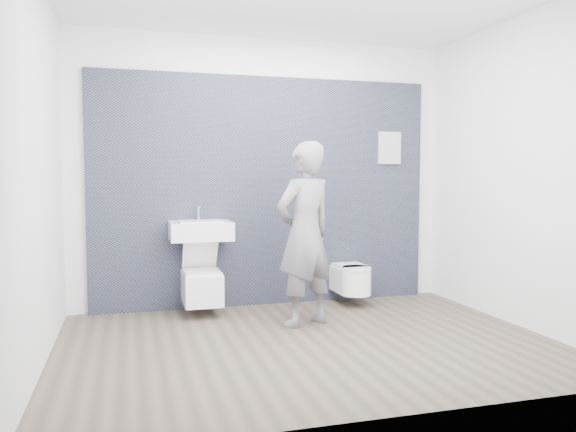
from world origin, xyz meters
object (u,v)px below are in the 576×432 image
object	(u,v)px
washbasin	(201,230)
toilet_square	(202,285)
toilet_rounded	(352,279)
visitor	(305,234)

from	to	relation	value
washbasin	toilet_square	xyz separation A→B (m)	(-0.00, -0.03, -0.54)
toilet_rounded	washbasin	bearing A→B (deg)	178.34
washbasin	toilet_square	distance (m)	0.54
toilet_rounded	visitor	distance (m)	1.12
washbasin	visitor	world-z (taller)	visitor
visitor	toilet_square	bearing A→B (deg)	-59.95
toilet_square	visitor	xyz separation A→B (m)	(0.86, -0.65, 0.55)
toilet_rounded	visitor	xyz separation A→B (m)	(-0.73, -0.63, 0.56)
toilet_square	toilet_rounded	distance (m)	1.59
washbasin	toilet_rounded	size ratio (longest dim) A/B	1.11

